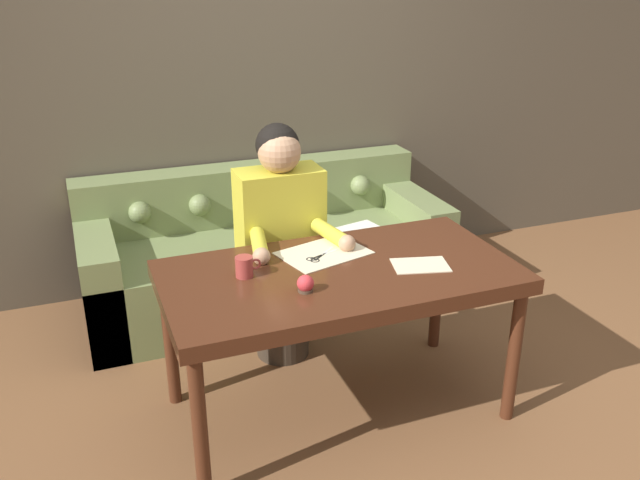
% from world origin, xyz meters
% --- Properties ---
extents(ground_plane, '(16.00, 16.00, 0.00)m').
position_xyz_m(ground_plane, '(0.00, 0.00, 0.00)').
color(ground_plane, brown).
extents(wall_back, '(8.00, 0.06, 2.60)m').
position_xyz_m(wall_back, '(0.00, 1.76, 1.30)').
color(wall_back, brown).
rests_on(wall_back, ground_plane).
extents(dining_table, '(1.55, 0.80, 0.73)m').
position_xyz_m(dining_table, '(-0.12, 0.12, 0.66)').
color(dining_table, '#472314').
rests_on(dining_table, ground_plane).
extents(couch, '(2.15, 0.85, 0.80)m').
position_xyz_m(couch, '(-0.11, 1.33, 0.29)').
color(couch, olive).
rests_on(couch, ground_plane).
extents(person, '(0.49, 0.56, 1.26)m').
position_xyz_m(person, '(-0.21, 0.67, 0.65)').
color(person, '#33281E').
rests_on(person, ground_plane).
extents(pattern_paper_main, '(0.45, 0.37, 0.00)m').
position_xyz_m(pattern_paper_main, '(-0.12, 0.31, 0.73)').
color(pattern_paper_main, beige).
rests_on(pattern_paper_main, dining_table).
extents(pattern_paper_offcut, '(0.28, 0.22, 0.00)m').
position_xyz_m(pattern_paper_offcut, '(0.23, 0.03, 0.73)').
color(pattern_paper_offcut, beige).
rests_on(pattern_paper_offcut, dining_table).
extents(scissors, '(0.19, 0.14, 0.01)m').
position_xyz_m(scissors, '(-0.16, 0.27, 0.73)').
color(scissors, silver).
rests_on(scissors, dining_table).
extents(mug, '(0.11, 0.08, 0.09)m').
position_xyz_m(mug, '(-0.52, 0.20, 0.78)').
color(mug, '#9E3833').
rests_on(mug, dining_table).
extents(pin_cushion, '(0.07, 0.07, 0.07)m').
position_xyz_m(pin_cushion, '(-0.33, -0.02, 0.76)').
color(pin_cushion, '#4C3828').
rests_on(pin_cushion, dining_table).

